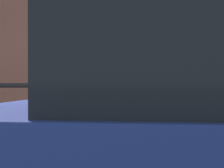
{
  "coord_description": "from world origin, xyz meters",
  "views": [
    {
      "loc": [
        0.43,
        -3.68,
        1.3
      ],
      "look_at": [
        -0.11,
        0.38,
        1.26
      ],
      "focal_mm": 74.45,
      "sensor_mm": 36.0,
      "label": 1
    }
  ],
  "objects": [
    {
      "name": "parking_meter",
      "position": [
        0.16,
        0.33,
        1.21
      ],
      "size": [
        0.16,
        0.17,
        1.52
      ],
      "rotation": [
        0.0,
        0.0,
        3.13
      ],
      "color": "slate",
      "rests_on": "sidewalk_curb"
    },
    {
      "name": "background_railing",
      "position": [
        -0.0,
        2.04,
        0.94
      ],
      "size": [
        24.06,
        0.06,
        1.12
      ],
      "color": "black",
      "rests_on": "sidewalk_curb"
    },
    {
      "name": "pedestrian_at_meter",
      "position": [
        -0.51,
        0.47,
        1.11
      ],
      "size": [
        0.7,
        0.55,
        1.69
      ],
      "rotation": [
        0.0,
        0.0,
        -0.21
      ],
      "color": "black",
      "rests_on": "sidewalk_curb"
    },
    {
      "name": "backdrop_wall",
      "position": [
        0.0,
        3.99,
        1.94
      ],
      "size": [
        32.0,
        0.5,
        3.88
      ],
      "primitive_type": "cube",
      "color": "brown",
      "rests_on": "ground"
    }
  ]
}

